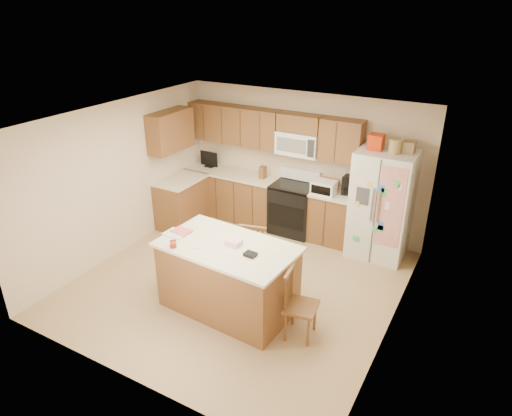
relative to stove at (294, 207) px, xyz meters
The scene contains 9 objects.
ground 1.99m from the stove, 90.00° to the right, with size 4.50×4.50×0.00m, color tan.
room_shell 2.16m from the stove, 90.00° to the right, with size 4.60×4.60×2.52m.
cabinetry 1.09m from the stove, behind, with size 3.36×1.56×2.15m.
stove is the anchor object (origin of this frame).
refrigerator 1.63m from the stove, ahead, with size 0.90×0.79×2.04m.
island 2.53m from the stove, 85.59° to the right, with size 1.88×1.17×1.08m.
windsor_chair_left 2.54m from the stove, 106.34° to the right, with size 0.46×0.48×0.97m.
windsor_chair_back 1.77m from the stove, 83.98° to the right, with size 0.52×0.50×1.00m.
windsor_chair_right 2.87m from the stove, 63.67° to the right, with size 0.45×0.46×0.95m.
Camera 1 is at (3.07, -4.94, 3.95)m, focal length 32.00 mm.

